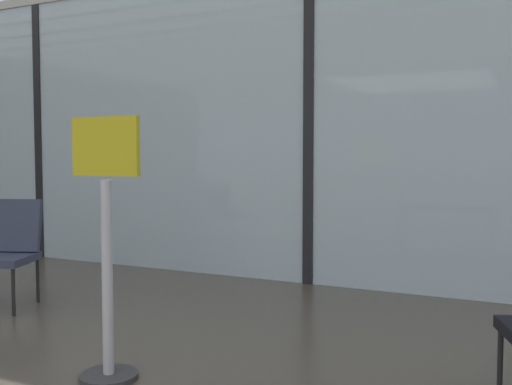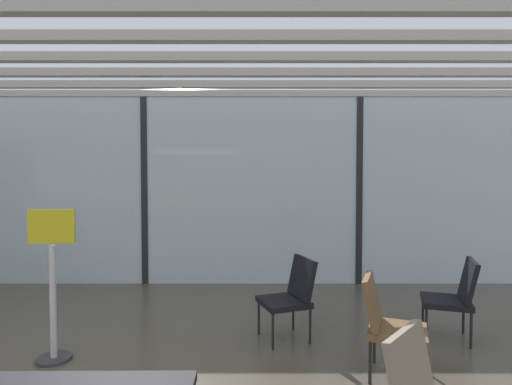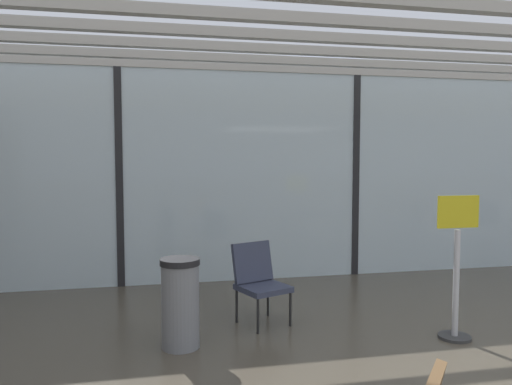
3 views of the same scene
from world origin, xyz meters
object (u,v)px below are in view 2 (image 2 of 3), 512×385
parked_airplane (214,164)px  info_sign (53,290)px  lounge_chair_1 (388,320)px  lounge_chair_5 (292,293)px  lounge_chair_3 (456,294)px

parked_airplane → info_sign: parked_airplane is taller
info_sign → parked_airplane: bearing=84.1°
lounge_chair_1 → lounge_chair_5: 1.13m
parked_airplane → info_sign: bearing=-95.9°
lounge_chair_3 → info_sign: bearing=-65.2°
parked_airplane → lounge_chair_1: parked_airplane is taller
lounge_chair_3 → lounge_chair_5: (-1.75, 0.04, 0.00)m
parked_airplane → lounge_chair_3: 7.71m
parked_airplane → lounge_chair_3: parked_airplane is taller
parked_airplane → info_sign: size_ratio=9.55×
lounge_chair_1 → lounge_chair_3: size_ratio=1.00×
parked_airplane → lounge_chair_1: 8.07m
lounge_chair_3 → info_sign: size_ratio=0.60×
lounge_chair_3 → lounge_chair_5: size_ratio=1.00×
lounge_chair_3 → lounge_chair_5: 1.75m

